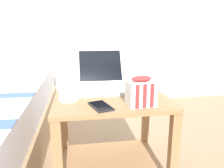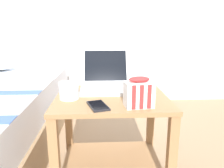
# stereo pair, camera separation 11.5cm
# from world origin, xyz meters

# --- Properties ---
(back_wall) EXTENTS (8.00, 0.05, 2.50)m
(back_wall) POSITION_xyz_m (0.00, 1.62, 1.25)
(back_wall) COLOR silver
(back_wall) RESTS_ON ground_plane
(bedside_table) EXTENTS (0.61, 0.51, 0.56)m
(bedside_table) POSITION_xyz_m (0.00, 0.00, 0.36)
(bedside_table) COLOR #997047
(bedside_table) RESTS_ON ground_plane
(laptop) EXTENTS (0.31, 0.37, 0.23)m
(laptop) POSITION_xyz_m (-0.03, 0.17, 0.61)
(laptop) COLOR #B7BABC
(laptop) RESTS_ON bedside_table
(mug_front_left) EXTENTS (0.11, 0.14, 0.09)m
(mug_front_left) POSITION_xyz_m (-0.23, -0.03, 0.61)
(mug_front_left) COLOR white
(mug_front_left) RESTS_ON bedside_table
(snack_bag) EXTENTS (0.14, 0.11, 0.15)m
(snack_bag) POSITION_xyz_m (0.12, -0.17, 0.63)
(snack_bag) COLOR white
(snack_bag) RESTS_ON bedside_table
(cell_phone) EXTENTS (0.12, 0.16, 0.01)m
(cell_phone) POSITION_xyz_m (-0.07, -0.16, 0.56)
(cell_phone) COLOR black
(cell_phone) RESTS_ON bedside_table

